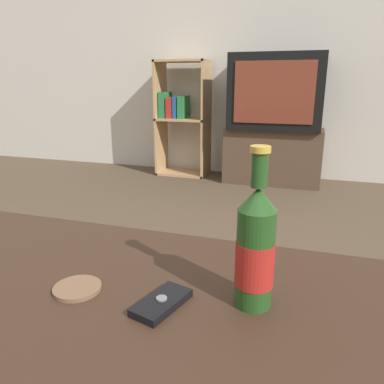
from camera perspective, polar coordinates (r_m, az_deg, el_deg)
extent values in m
cube|color=beige|center=(3.59, 12.66, 23.21)|extent=(8.00, 0.05, 2.60)
cube|color=#332116|center=(0.75, -16.20, -15.61)|extent=(1.13, 0.62, 0.04)
cylinder|color=black|center=(1.01, 22.84, -24.18)|extent=(0.07, 0.07, 0.45)
cube|color=#4C3828|center=(3.35, 12.20, 5.44)|extent=(0.81, 0.38, 0.47)
cube|color=black|center=(3.30, 12.78, 14.67)|extent=(0.75, 0.46, 0.61)
cube|color=maroon|center=(3.06, 12.35, 14.58)|extent=(0.62, 0.01, 0.47)
cube|color=tan|center=(3.62, -4.79, 11.11)|extent=(0.02, 0.30, 1.04)
cube|color=tan|center=(3.47, 2.19, 10.93)|extent=(0.02, 0.30, 1.04)
cube|color=tan|center=(3.63, -1.32, 2.98)|extent=(0.47, 0.30, 0.02)
cube|color=tan|center=(3.54, -1.37, 11.04)|extent=(0.47, 0.30, 0.02)
cube|color=tan|center=(3.53, -1.43, 19.33)|extent=(0.47, 0.30, 0.02)
cube|color=#236B38|center=(3.59, -4.08, 13.11)|extent=(0.06, 0.21, 0.23)
cube|color=maroon|center=(3.57, -3.00, 12.72)|extent=(0.06, 0.21, 0.19)
cube|color=navy|center=(3.55, -2.16, 12.79)|extent=(0.03, 0.21, 0.19)
cube|color=#236B38|center=(3.53, -1.29, 12.82)|extent=(0.06, 0.21, 0.20)
cylinder|color=#1E4219|center=(0.65, 9.55, -9.99)|extent=(0.06, 0.06, 0.17)
cylinder|color=maroon|center=(0.65, 9.51, -10.67)|extent=(0.07, 0.07, 0.08)
cone|color=#1E4219|center=(0.61, 10.02, -1.01)|extent=(0.06, 0.06, 0.04)
cylinder|color=#1E4219|center=(0.59, 10.24, 3.32)|extent=(0.03, 0.03, 0.06)
cylinder|color=#B79333|center=(0.59, 10.41, 6.44)|extent=(0.03, 0.03, 0.01)
cube|color=black|center=(0.67, -4.77, -16.63)|extent=(0.08, 0.12, 0.01)
cylinder|color=slate|center=(0.66, -4.79, -16.02)|extent=(0.02, 0.02, 0.00)
cylinder|color=brown|center=(0.75, -16.90, -13.71)|extent=(0.09, 0.09, 0.01)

